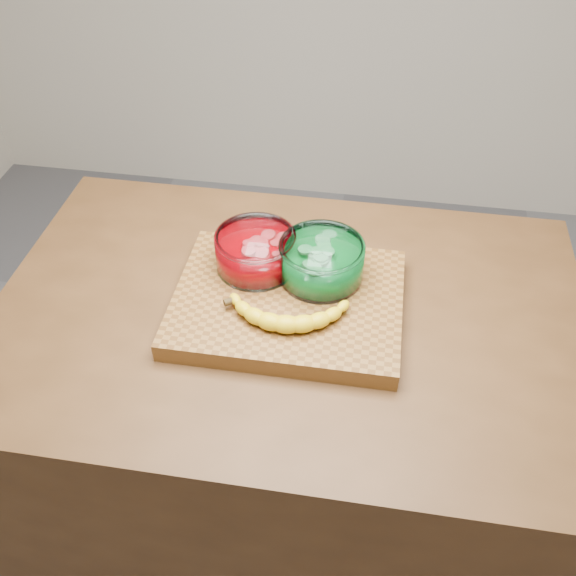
# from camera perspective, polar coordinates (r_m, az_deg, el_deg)

# --- Properties ---
(ground) EXTENTS (3.50, 3.50, 0.00)m
(ground) POSITION_cam_1_polar(r_m,az_deg,el_deg) (2.03, -0.00, -20.33)
(ground) COLOR slate
(ground) RESTS_ON ground
(counter) EXTENTS (1.20, 0.80, 0.90)m
(counter) POSITION_cam_1_polar(r_m,az_deg,el_deg) (1.64, -0.00, -13.19)
(counter) COLOR #492D16
(counter) RESTS_ON ground
(cutting_board) EXTENTS (0.45, 0.35, 0.04)m
(cutting_board) POSITION_cam_1_polar(r_m,az_deg,el_deg) (1.28, -0.00, -1.32)
(cutting_board) COLOR brown
(cutting_board) RESTS_ON counter
(bowl_red) EXTENTS (0.17, 0.17, 0.08)m
(bowl_red) POSITION_cam_1_polar(r_m,az_deg,el_deg) (1.31, -2.87, 3.24)
(bowl_red) COLOR white
(bowl_red) RESTS_ON cutting_board
(bowl_green) EXTENTS (0.17, 0.17, 0.08)m
(bowl_green) POSITION_cam_1_polar(r_m,az_deg,el_deg) (1.29, 2.98, 2.38)
(bowl_green) COLOR white
(bowl_green) RESTS_ON cutting_board
(banana) EXTENTS (0.27, 0.12, 0.04)m
(banana) POSITION_cam_1_polar(r_m,az_deg,el_deg) (1.21, -0.11, -2.14)
(banana) COLOR gold
(banana) RESTS_ON cutting_board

